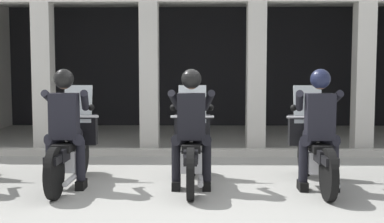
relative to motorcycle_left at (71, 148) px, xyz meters
name	(u,v)px	position (x,y,z in m)	size (l,w,h in m)	color
ground_plane	(194,151)	(1.66, 2.76, -0.50)	(80.00, 80.00, 0.00)	#999993
station_building	(202,43)	(1.81, 5.33, 1.68)	(11.23, 5.04, 3.42)	black
kerb_strip	(203,152)	(1.81, 2.29, -0.44)	(10.73, 0.24, 0.12)	#B7B5AD
motorcycle_left	(71,148)	(0.00, 0.00, 0.00)	(0.62, 2.04, 1.35)	black
police_officer_left	(65,118)	(0.00, -0.28, 0.44)	(0.63, 0.61, 1.58)	black
motorcycle_center	(192,148)	(1.66, 0.00, 0.00)	(0.62, 2.04, 1.35)	black
police_officer_center	(191,119)	(1.66, -0.29, 0.44)	(0.63, 0.61, 1.58)	black
motorcycle_right	(314,149)	(3.31, -0.02, 0.00)	(0.62, 2.04, 1.35)	black
police_officer_right	(319,119)	(3.31, -0.30, 0.44)	(0.63, 0.61, 1.58)	black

